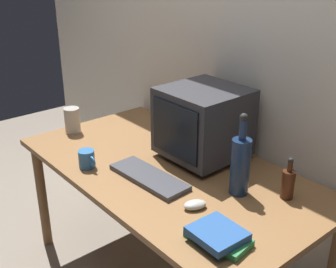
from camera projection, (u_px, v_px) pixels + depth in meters
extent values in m
cube|color=silver|center=(241.00, 45.00, 2.20)|extent=(4.00, 0.08, 2.50)
cube|color=olive|center=(168.00, 170.00, 2.13)|extent=(1.60, 0.86, 0.03)
cylinder|color=brown|center=(42.00, 196.00, 2.57)|extent=(0.06, 0.06, 0.68)
cylinder|color=brown|center=(141.00, 160.00, 3.01)|extent=(0.06, 0.06, 0.68)
cube|color=#333338|center=(202.00, 154.00, 2.22)|extent=(0.28, 0.24, 0.03)
cube|color=#333338|center=(204.00, 121.00, 2.15)|extent=(0.38, 0.38, 0.34)
cube|color=black|center=(175.00, 131.00, 2.03)|extent=(0.31, 0.01, 0.27)
cube|color=#3F3F47|center=(149.00, 177.00, 2.01)|extent=(0.43, 0.17, 0.02)
ellipsoid|color=beige|center=(195.00, 205.00, 1.78)|extent=(0.09, 0.12, 0.04)
cylinder|color=navy|center=(240.00, 167.00, 1.85)|extent=(0.08, 0.08, 0.26)
cylinder|color=navy|center=(243.00, 130.00, 1.78)|extent=(0.03, 0.03, 0.09)
sphere|color=#262626|center=(244.00, 117.00, 1.76)|extent=(0.04, 0.04, 0.04)
cylinder|color=#472314|center=(288.00, 185.00, 1.84)|extent=(0.06, 0.06, 0.13)
cylinder|color=#472314|center=(290.00, 167.00, 1.81)|extent=(0.02, 0.02, 0.05)
sphere|color=#262626|center=(291.00, 160.00, 1.79)|extent=(0.02, 0.02, 0.02)
cube|color=#33894C|center=(218.00, 238.00, 1.58)|extent=(0.25, 0.16, 0.03)
cube|color=#28569E|center=(217.00, 233.00, 1.56)|extent=(0.19, 0.18, 0.03)
cylinder|color=#3370B2|center=(87.00, 159.00, 2.11)|extent=(0.08, 0.08, 0.09)
torus|color=#3370B2|center=(92.00, 162.00, 2.07)|extent=(0.06, 0.01, 0.06)
cylinder|color=#B7B2A8|center=(72.00, 120.00, 2.50)|extent=(0.09, 0.09, 0.15)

